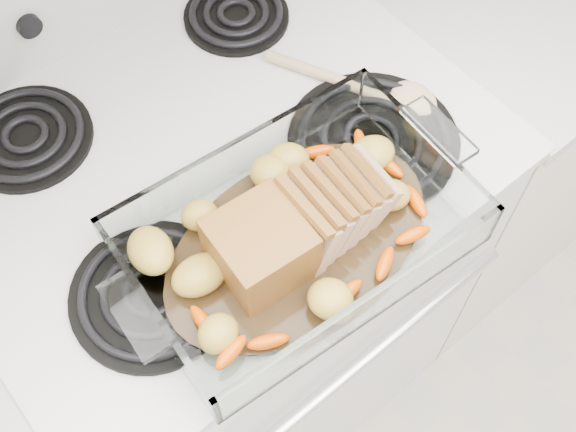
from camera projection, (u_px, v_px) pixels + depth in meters
electric_range at (223, 277)px, 1.43m from camera, size 0.78×0.70×1.12m
counter_right at (455, 114)px, 1.66m from camera, size 0.58×0.68×0.93m
baking_dish at (298, 237)px, 0.92m from camera, size 0.42×0.28×0.08m
pork_roast at (289, 233)px, 0.89m from camera, size 0.25×0.11×0.09m
roast_vegetables at (278, 217)px, 0.93m from camera, size 0.35×0.19×0.04m
wooden_spoon at (378, 90)px, 1.07m from camera, size 0.15×0.25×0.02m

